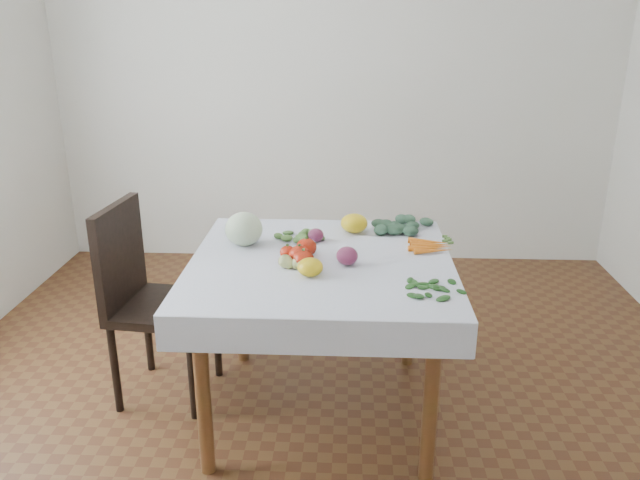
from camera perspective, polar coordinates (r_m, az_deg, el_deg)
The scene contains 19 objects.
ground at distance 3.04m, azimuth 0.11°, elevation -15.18°, with size 4.00×4.00×0.00m, color brown.
back_wall at distance 4.51m, azimuth 1.32°, elevation 14.75°, with size 4.00×0.04×2.70m, color silver.
table at distance 2.72m, azimuth 0.11°, elevation -3.83°, with size 1.00×1.00×0.75m.
tablecloth at distance 2.68m, azimuth 0.12°, elevation -1.89°, with size 1.12×1.12×0.01m, color white.
chair at distance 3.02m, azimuth -15.74°, elevation -4.38°, with size 0.47×0.47×0.95m.
cabbage at distance 2.85m, azimuth -6.97°, elevation 1.01°, with size 0.17×0.17×0.15m, color #B4C1A2.
tomato_a at distance 2.69m, azimuth -2.98°, elevation -1.14°, with size 0.07×0.07×0.06m, color #AB1E0B.
tomato_b at distance 2.63m, azimuth -1.90°, elevation -1.35°, with size 0.09×0.09×0.08m, color #AB1E0B.
tomato_c at distance 2.58m, azimuth -1.51°, elevation -1.77°, with size 0.09×0.09×0.08m, color #AB1E0B.
tomato_d at distance 2.72m, azimuth -1.25°, elevation -0.66°, with size 0.09×0.09×0.08m, color #AB1E0B.
heirloom_back at distance 3.02m, azimuth 3.14°, elevation 1.55°, with size 0.13×0.13×0.09m, color yellow.
heirloom_front at distance 2.51m, azimuth -0.90°, elevation -2.49°, with size 0.10×0.10×0.07m, color yellow.
onion_a at distance 2.89m, azimuth -0.38°, elevation 0.45°, with size 0.07×0.07×0.06m, color #51172E.
onion_b at distance 2.62m, azimuth 2.49°, elevation -1.45°, with size 0.09×0.09×0.08m, color #51172E.
tomatillo_cluster at distance 2.58m, azimuth -2.60°, elevation -2.19°, with size 0.16×0.10×0.04m.
carrot_bunch at distance 2.85m, azimuth 9.96°, elevation -0.55°, with size 0.18×0.17×0.03m.
kale_bunch at distance 3.09m, azimuth 7.02°, elevation 1.40°, with size 0.32×0.28×0.04m.
basil_bunch at distance 2.42m, azimuth 10.65°, elevation -4.53°, with size 0.22×0.19×0.01m.
dill_bunch at distance 2.95m, azimuth -1.83°, elevation 0.42°, with size 0.20×0.19×0.02m.
Camera 1 is at (0.11, -2.49, 1.74)m, focal length 35.00 mm.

